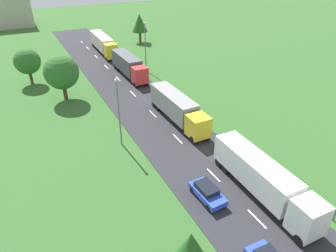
{
  "coord_description": "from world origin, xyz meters",
  "views": [
    {
      "loc": [
        -15.49,
        -0.72,
        20.47
      ],
      "look_at": [
        -0.61,
        28.65,
        1.33
      ],
      "focal_mm": 32.37,
      "sensor_mm": 36.0,
      "label": 1
    }
  ],
  "objects_px": {
    "truck_lead": "(263,178)",
    "truck_fourth": "(103,43)",
    "lamppost_second": "(119,110)",
    "tree_elm": "(139,23)",
    "car_second": "(207,192)",
    "tree_pine": "(27,61)",
    "tree_maple": "(61,72)",
    "truck_third": "(129,65)",
    "lamppost_third": "(145,45)",
    "distant_building": "(7,11)",
    "truck_second": "(178,108)"
  },
  "relations": [
    {
      "from": "truck_second",
      "to": "lamppost_third",
      "type": "height_order",
      "value": "lamppost_third"
    },
    {
      "from": "lamppost_second",
      "to": "tree_elm",
      "type": "bearing_deg",
      "value": 64.91
    },
    {
      "from": "tree_pine",
      "to": "tree_elm",
      "type": "relative_size",
      "value": 0.89
    },
    {
      "from": "tree_elm",
      "to": "tree_pine",
      "type": "bearing_deg",
      "value": -148.4
    },
    {
      "from": "car_second",
      "to": "lamppost_third",
      "type": "bearing_deg",
      "value": 75.86
    },
    {
      "from": "truck_lead",
      "to": "distant_building",
      "type": "bearing_deg",
      "value": 100.6
    },
    {
      "from": "truck_third",
      "to": "tree_elm",
      "type": "height_order",
      "value": "tree_elm"
    },
    {
      "from": "lamppost_third",
      "to": "tree_pine",
      "type": "bearing_deg",
      "value": 170.79
    },
    {
      "from": "truck_second",
      "to": "lamppost_second",
      "type": "distance_m",
      "value": 9.34
    },
    {
      "from": "truck_fourth",
      "to": "lamppost_second",
      "type": "xyz_separation_m",
      "value": [
        -9.07,
        -38.12,
        2.52
      ]
    },
    {
      "from": "lamppost_third",
      "to": "distant_building",
      "type": "bearing_deg",
      "value": 110.69
    },
    {
      "from": "car_second",
      "to": "tree_pine",
      "type": "bearing_deg",
      "value": 107.09
    },
    {
      "from": "tree_elm",
      "to": "truck_second",
      "type": "bearing_deg",
      "value": -105.43
    },
    {
      "from": "truck_fourth",
      "to": "lamppost_third",
      "type": "relative_size",
      "value": 1.58
    },
    {
      "from": "tree_pine",
      "to": "tree_elm",
      "type": "distance_m",
      "value": 32.52
    },
    {
      "from": "car_second",
      "to": "tree_maple",
      "type": "distance_m",
      "value": 30.07
    },
    {
      "from": "tree_maple",
      "to": "tree_pine",
      "type": "distance_m",
      "value": 10.3
    },
    {
      "from": "truck_third",
      "to": "lamppost_second",
      "type": "xyz_separation_m",
      "value": [
        -8.97,
        -21.25,
        2.52
      ]
    },
    {
      "from": "truck_lead",
      "to": "truck_third",
      "type": "relative_size",
      "value": 1.05
    },
    {
      "from": "distant_building",
      "to": "truck_third",
      "type": "bearing_deg",
      "value": -73.14
    },
    {
      "from": "truck_lead",
      "to": "truck_fourth",
      "type": "bearing_deg",
      "value": 89.81
    },
    {
      "from": "truck_third",
      "to": "lamppost_third",
      "type": "height_order",
      "value": "lamppost_third"
    },
    {
      "from": "tree_pine",
      "to": "car_second",
      "type": "bearing_deg",
      "value": -72.91
    },
    {
      "from": "lamppost_second",
      "to": "distant_building",
      "type": "xyz_separation_m",
      "value": [
        -8.71,
        79.59,
        -0.44
      ]
    },
    {
      "from": "truck_second",
      "to": "tree_maple",
      "type": "xyz_separation_m",
      "value": [
        -12.32,
        14.32,
        2.36
      ]
    },
    {
      "from": "truck_third",
      "to": "tree_maple",
      "type": "bearing_deg",
      "value": -158.36
    },
    {
      "from": "truck_lead",
      "to": "car_second",
      "type": "bearing_deg",
      "value": 158.15
    },
    {
      "from": "truck_third",
      "to": "lamppost_third",
      "type": "distance_m",
      "value": 5.01
    },
    {
      "from": "truck_lead",
      "to": "truck_second",
      "type": "distance_m",
      "value": 16.45
    },
    {
      "from": "tree_elm",
      "to": "distant_building",
      "type": "bearing_deg",
      "value": 127.94
    },
    {
      "from": "tree_elm",
      "to": "distant_building",
      "type": "height_order",
      "value": "distant_building"
    },
    {
      "from": "tree_elm",
      "to": "distant_building",
      "type": "distance_m",
      "value": 46.72
    },
    {
      "from": "truck_third",
      "to": "lamppost_second",
      "type": "bearing_deg",
      "value": -112.89
    },
    {
      "from": "lamppost_second",
      "to": "tree_maple",
      "type": "distance_m",
      "value": 16.67
    },
    {
      "from": "truck_lead",
      "to": "lamppost_third",
      "type": "bearing_deg",
      "value": 83.81
    },
    {
      "from": "car_second",
      "to": "lamppost_second",
      "type": "height_order",
      "value": "lamppost_second"
    },
    {
      "from": "lamppost_second",
      "to": "distant_building",
      "type": "relative_size",
      "value": 0.63
    },
    {
      "from": "truck_fourth",
      "to": "tree_maple",
      "type": "bearing_deg",
      "value": -120.04
    },
    {
      "from": "truck_lead",
      "to": "tree_maple",
      "type": "xyz_separation_m",
      "value": [
        -12.46,
        30.77,
        2.35
      ]
    },
    {
      "from": "truck_third",
      "to": "tree_pine",
      "type": "distance_m",
      "value": 17.33
    },
    {
      "from": "truck_lead",
      "to": "tree_elm",
      "type": "bearing_deg",
      "value": 79.01
    },
    {
      "from": "truck_lead",
      "to": "truck_third",
      "type": "height_order",
      "value": "truck_third"
    },
    {
      "from": "truck_second",
      "to": "tree_maple",
      "type": "distance_m",
      "value": 19.04
    },
    {
      "from": "lamppost_second",
      "to": "tree_maple",
      "type": "xyz_separation_m",
      "value": [
        -3.56,
        16.28,
        -0.24
      ]
    },
    {
      "from": "tree_maple",
      "to": "lamppost_third",
      "type": "bearing_deg",
      "value": 20.31
    },
    {
      "from": "truck_third",
      "to": "lamppost_third",
      "type": "relative_size",
      "value": 1.31
    },
    {
      "from": "truck_lead",
      "to": "truck_fourth",
      "type": "xyz_separation_m",
      "value": [
        0.18,
        52.62,
        0.07
      ]
    },
    {
      "from": "car_second",
      "to": "lamppost_third",
      "type": "relative_size",
      "value": 0.44
    },
    {
      "from": "lamppost_second",
      "to": "lamppost_third",
      "type": "distance_m",
      "value": 25.82
    },
    {
      "from": "car_second",
      "to": "tree_maple",
      "type": "bearing_deg",
      "value": 104.86
    }
  ]
}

